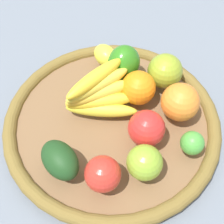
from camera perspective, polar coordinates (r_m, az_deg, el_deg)
name	(u,v)px	position (r m, az deg, el deg)	size (l,w,h in m)	color
ground_plane	(112,128)	(0.72, 0.00, -2.81)	(2.40, 2.40, 0.00)	slate
basket	(112,123)	(0.71, 0.00, -1.92)	(0.46, 0.46, 0.04)	brown
orange_1	(180,102)	(0.68, 11.81, 1.71)	(0.08, 0.08, 0.08)	orange
apple_3	(146,128)	(0.63, 6.04, -2.86)	(0.07, 0.07, 0.07)	red
banana_bunch	(99,93)	(0.67, -2.24, 3.31)	(0.15, 0.15, 0.09)	yellow
apple_2	(103,174)	(0.59, -1.64, -10.76)	(0.07, 0.07, 0.07)	red
bell_pepper	(124,63)	(0.73, 2.07, 8.52)	(0.07, 0.07, 0.09)	#307C1B
lemon_0	(105,55)	(0.78, -1.16, 9.85)	(0.06, 0.05, 0.05)	yellow
lime_0	(192,143)	(0.65, 13.82, -5.28)	(0.05, 0.05, 0.05)	green
apple_1	(165,71)	(0.73, 9.23, 7.06)	(0.08, 0.08, 0.08)	#91A52A
avocado	(60,160)	(0.61, -9.06, -8.26)	(0.09, 0.06, 0.06)	#1D421B
orange_0	(138,88)	(0.69, 4.63, 4.21)	(0.07, 0.07, 0.07)	orange
apple_0	(145,163)	(0.60, 5.71, -8.77)	(0.07, 0.07, 0.07)	#89AF30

